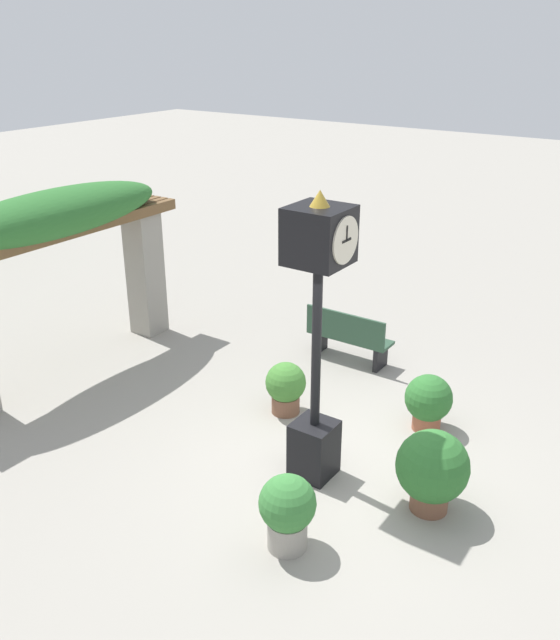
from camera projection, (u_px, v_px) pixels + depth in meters
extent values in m
plane|color=gray|center=(339.00, 469.00, 8.41)|extent=(60.00, 60.00, 0.00)
cube|color=black|center=(314.00, 449.00, 8.20)|extent=(0.49, 0.49, 0.71)
cylinder|color=black|center=(316.00, 349.00, 7.67)|extent=(0.11, 0.11, 1.96)
cylinder|color=gold|center=(318.00, 265.00, 7.28)|extent=(0.18, 0.18, 0.04)
cube|color=black|center=(319.00, 235.00, 7.14)|extent=(0.62, 0.62, 0.62)
cylinder|color=beige|center=(346.00, 240.00, 6.98)|extent=(0.51, 0.02, 0.51)
cylinder|color=beige|center=(294.00, 231.00, 7.31)|extent=(0.51, 0.02, 0.51)
cube|color=black|center=(347.00, 241.00, 6.97)|extent=(0.18, 0.01, 0.02)
cube|color=black|center=(347.00, 233.00, 6.94)|extent=(0.02, 0.01, 0.16)
cone|color=gold|center=(320.00, 198.00, 6.99)|extent=(0.22, 0.22, 0.18)
cube|color=gray|center=(145.00, 274.00, 11.86)|extent=(0.49, 0.49, 2.18)
cube|color=brown|center=(67.00, 234.00, 9.95)|extent=(4.56, 0.13, 0.17)
cube|color=brown|center=(60.00, 232.00, 10.03)|extent=(4.56, 0.13, 0.17)
cube|color=brown|center=(52.00, 230.00, 10.12)|extent=(4.56, 0.13, 0.17)
cube|color=brown|center=(45.00, 228.00, 10.20)|extent=(4.56, 0.13, 0.17)
ellipsoid|color=#2D6B2D|center=(54.00, 214.00, 9.97)|extent=(3.97, 1.09, 0.70)
cylinder|color=#9E563D|center=(426.00, 421.00, 9.22)|extent=(0.38, 0.38, 0.24)
sphere|color=#2D6B2D|center=(429.00, 398.00, 9.08)|extent=(0.64, 0.64, 0.64)
cylinder|color=gray|center=(287.00, 533.00, 7.09)|extent=(0.42, 0.42, 0.33)
sphere|color=#387A38|center=(287.00, 503.00, 6.94)|extent=(0.60, 0.60, 0.60)
cylinder|color=brown|center=(429.00, 499.00, 7.67)|extent=(0.43, 0.43, 0.27)
sphere|color=#2D6B2D|center=(433.00, 466.00, 7.50)|extent=(0.82, 0.82, 0.82)
cylinder|color=brown|center=(286.00, 404.00, 9.62)|extent=(0.40, 0.40, 0.26)
sphere|color=#427F33|center=(286.00, 382.00, 9.49)|extent=(0.58, 0.58, 0.58)
cube|color=#2D4C38|center=(350.00, 337.00, 11.05)|extent=(0.42, 1.41, 0.05)
cube|color=#2D4C38|center=(345.00, 327.00, 10.81)|extent=(0.04, 1.41, 0.45)
cube|color=black|center=(380.00, 357.00, 10.84)|extent=(0.38, 0.08, 0.39)
cube|color=black|center=(320.00, 341.00, 11.43)|extent=(0.38, 0.08, 0.39)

